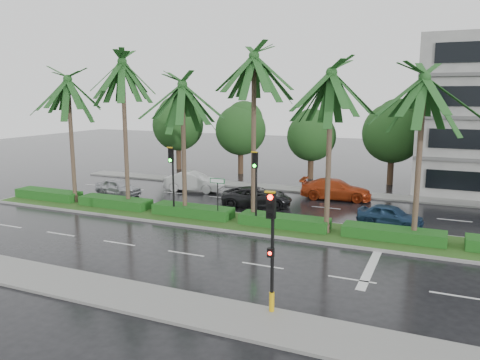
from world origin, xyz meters
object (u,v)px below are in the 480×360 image
at_px(street_sign, 217,189).
at_px(car_darkgrey, 257,197).
at_px(car_silver, 118,187).
at_px(car_blue, 390,216).
at_px(signal_median_left, 172,171).
at_px(signal_near, 272,247).
at_px(car_white, 194,182).
at_px(car_red, 336,189).

relative_size(street_sign, car_darkgrey, 0.54).
xyz_separation_m(car_silver, car_darkgrey, (11.00, 1.01, 0.03)).
bearing_deg(car_silver, car_blue, -85.85).
relative_size(car_darkgrey, car_blue, 1.29).
xyz_separation_m(signal_median_left, car_silver, (-7.50, 4.19, -2.36)).
height_order(signal_near, car_white, signal_near).
bearing_deg(car_silver, street_sign, -105.50).
relative_size(signal_median_left, car_silver, 1.16).
relative_size(signal_near, car_blue, 1.17).
relative_size(car_silver, car_darkgrey, 0.78).
distance_m(signal_near, car_darkgrey, 16.35).
xyz_separation_m(car_silver, car_red, (15.50, 5.42, 0.10)).
distance_m(signal_near, car_white, 21.95).
bearing_deg(car_red, car_darkgrey, 129.47).
xyz_separation_m(street_sign, car_silver, (-10.50, 4.01, -1.48)).
height_order(signal_median_left, car_silver, signal_median_left).
height_order(street_sign, car_blue, street_sign).
distance_m(car_darkgrey, car_blue, 9.11).
distance_m(signal_near, signal_median_left, 13.93).
bearing_deg(signal_near, car_white, 126.45).
relative_size(signal_median_left, car_red, 0.85).
height_order(signal_near, car_red, signal_near).
distance_m(car_white, car_blue, 16.05).
bearing_deg(signal_median_left, car_red, 50.22).
relative_size(signal_median_left, car_white, 0.94).
height_order(car_silver, car_white, car_white).
bearing_deg(car_blue, car_silver, 98.49).
relative_size(car_silver, car_white, 0.81).
distance_m(street_sign, car_blue, 10.26).
bearing_deg(signal_median_left, signal_near, -44.09).
xyz_separation_m(signal_near, car_red, (-2.00, 19.30, -1.76)).
height_order(signal_near, car_silver, signal_near).
bearing_deg(car_darkgrey, signal_median_left, 127.96).
bearing_deg(car_blue, car_white, 84.71).
bearing_deg(car_red, car_white, 93.79).
height_order(signal_median_left, car_white, signal_median_left).
xyz_separation_m(signal_near, car_darkgrey, (-6.50, 14.89, -1.83)).
bearing_deg(car_darkgrey, car_red, -63.64).
xyz_separation_m(signal_median_left, car_darkgrey, (3.50, 5.20, -2.33)).
distance_m(street_sign, car_white, 9.88).
relative_size(signal_near, car_silver, 1.16).
bearing_deg(signal_near, signal_median_left, 135.91).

